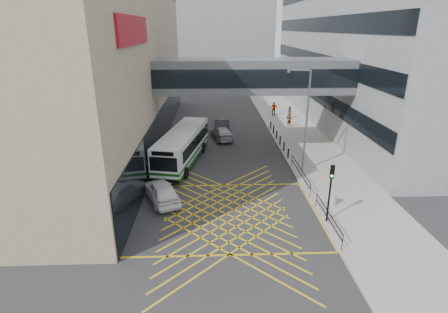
{
  "coord_description": "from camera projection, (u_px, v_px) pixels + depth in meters",
  "views": [
    {
      "loc": [
        -0.93,
        -20.47,
        11.68
      ],
      "look_at": [
        0.0,
        4.0,
        2.6
      ],
      "focal_mm": 28.0,
      "sensor_mm": 36.0,
      "label": 1
    }
  ],
  "objects": [
    {
      "name": "street_lamp",
      "position": [
        305.0,
        116.0,
        28.19
      ],
      "size": [
        1.92,
        0.62,
        8.47
      ],
      "rotation": [
        0.0,
        0.0,
        -0.21
      ],
      "color": "slate",
      "rests_on": "pavement"
    },
    {
      "name": "building_whsmith",
      "position": [
        40.0,
        67.0,
        34.83
      ],
      "size": [
        24.17,
        42.0,
        16.0
      ],
      "color": "tan",
      "rests_on": "ground"
    },
    {
      "name": "bus",
      "position": [
        183.0,
        146.0,
        31.66
      ],
      "size": [
        4.55,
        10.88,
        2.98
      ],
      "rotation": [
        0.0,
        0.0,
        -0.2
      ],
      "color": "white",
      "rests_on": "ground"
    },
    {
      "name": "building_right",
      "position": [
        411.0,
        42.0,
        43.14
      ],
      "size": [
        24.09,
        44.0,
        20.0
      ],
      "color": "gray",
      "rests_on": "ground"
    },
    {
      "name": "box_junction",
      "position": [
        226.0,
        214.0,
        23.27
      ],
      "size": [
        12.0,
        9.0,
        0.01
      ],
      "color": "gold",
      "rests_on": "ground"
    },
    {
      "name": "traffic_light",
      "position": [
        331.0,
        185.0,
        21.15
      ],
      "size": [
        0.31,
        0.46,
        3.88
      ],
      "rotation": [
        0.0,
        0.0,
        -0.32
      ],
      "color": "black",
      "rests_on": "pavement"
    },
    {
      "name": "skybridge",
      "position": [
        253.0,
        76.0,
        32.01
      ],
      "size": [
        20.0,
        4.1,
        3.0
      ],
      "color": "#4F545A",
      "rests_on": "ground"
    },
    {
      "name": "car_dark",
      "position": [
        222.0,
        125.0,
        41.33
      ],
      "size": [
        2.16,
        5.1,
        1.57
      ],
      "primitive_type": "imported",
      "rotation": [
        0.0,
        0.0,
        3.1
      ],
      "color": "black",
      "rests_on": "ground"
    },
    {
      "name": "car_silver",
      "position": [
        222.0,
        133.0,
        38.67
      ],
      "size": [
        2.84,
        4.91,
        1.43
      ],
      "primitive_type": "imported",
      "rotation": [
        0.0,
        0.0,
        3.35
      ],
      "color": "#9A9DA2",
      "rests_on": "ground"
    },
    {
      "name": "pedestrian_c",
      "position": [
        274.0,
        109.0,
        48.28
      ],
      "size": [
        1.22,
        0.94,
        1.86
      ],
      "primitive_type": "imported",
      "rotation": [
        0.0,
        0.0,
        2.7
      ],
      "color": "gray",
      "rests_on": "pavement"
    },
    {
      "name": "pedestrian_b",
      "position": [
        290.0,
        113.0,
        46.74
      ],
      "size": [
        0.78,
        0.46,
        1.6
      ],
      "primitive_type": "imported",
      "rotation": [
        0.0,
        0.0,
        -0.01
      ],
      "color": "gray",
      "rests_on": "pavement"
    },
    {
      "name": "ground",
      "position": [
        226.0,
        214.0,
        23.27
      ],
      "size": [
        120.0,
        120.0,
        0.0
      ],
      "primitive_type": "plane",
      "color": "#333335"
    },
    {
      "name": "building_far",
      "position": [
        205.0,
        40.0,
        76.28
      ],
      "size": [
        28.0,
        16.0,
        18.0
      ],
      "primitive_type": "cube",
      "color": "gray",
      "rests_on": "ground"
    },
    {
      "name": "pedestrian_a",
      "position": [
        289.0,
        120.0,
        42.96
      ],
      "size": [
        0.72,
        0.6,
        1.56
      ],
      "primitive_type": "imported",
      "rotation": [
        0.0,
        0.0,
        3.43
      ],
      "color": "gray",
      "rests_on": "pavement"
    },
    {
      "name": "kerb_railings",
      "position": [
        311.0,
        189.0,
        24.85
      ],
      "size": [
        0.05,
        12.54,
        1.0
      ],
      "color": "black",
      "rests_on": "pavement"
    },
    {
      "name": "litter_bin",
      "position": [
        332.0,
        199.0,
        23.95
      ],
      "size": [
        0.53,
        0.53,
        0.92
      ],
      "primitive_type": "cylinder",
      "color": "#ADA89E",
      "rests_on": "pavement"
    },
    {
      "name": "bollards",
      "position": [
        278.0,
        137.0,
        37.33
      ],
      "size": [
        0.14,
        10.14,
        0.9
      ],
      "color": "black",
      "rests_on": "pavement"
    },
    {
      "name": "pavement",
      "position": [
        303.0,
        142.0,
        37.62
      ],
      "size": [
        6.0,
        54.0,
        0.16
      ],
      "primitive_type": "cube",
      "color": "#A5A097",
      "rests_on": "ground"
    },
    {
      "name": "car_white",
      "position": [
        162.0,
        191.0,
        24.73
      ],
      "size": [
        3.69,
        5.23,
        1.54
      ],
      "primitive_type": "imported",
      "rotation": [
        0.0,
        0.0,
        3.54
      ],
      "color": "white",
      "rests_on": "ground"
    }
  ]
}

